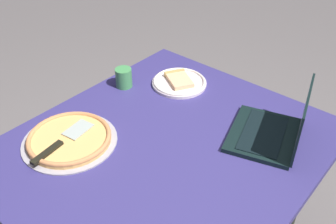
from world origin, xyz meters
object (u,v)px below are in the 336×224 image
laptop (275,130)px  pizza_plate (179,82)px  drink_cup (124,77)px  pizza_tray (69,139)px  dining_table (165,159)px

laptop → pizza_plate: size_ratio=1.43×
pizza_plate → drink_cup: (-0.18, 0.18, 0.03)m
laptop → pizza_tray: size_ratio=1.01×
laptop → dining_table: bearing=134.0°
dining_table → drink_cup: (0.19, 0.41, 0.13)m
pizza_plate → pizza_tray: 0.59m
pizza_tray → pizza_plate: bearing=-5.5°
dining_table → pizza_plate: size_ratio=4.69×
laptop → pizza_tray: laptop is taller
dining_table → laptop: bearing=-46.0°
laptop → drink_cup: bearing=98.1°
laptop → drink_cup: 0.72m
dining_table → laptop: 0.43m
laptop → pizza_plate: bearing=81.7°
pizza_tray → drink_cup: (0.41, 0.13, 0.03)m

